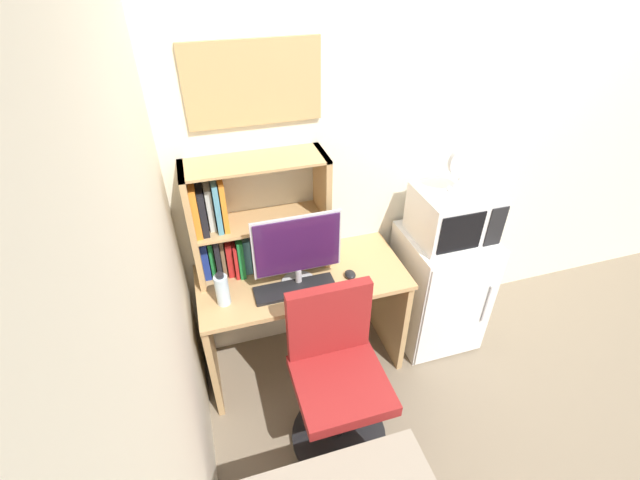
# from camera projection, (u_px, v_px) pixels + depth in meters

# --- Properties ---
(wall_back) EXTENTS (6.40, 0.04, 2.60)m
(wall_back) POSITION_uv_depth(u_px,v_px,m) (493.00, 140.00, 2.76)
(wall_back) COLOR silver
(wall_back) RESTS_ON ground_plane
(desk) EXTENTS (1.20, 0.56, 0.76)m
(desk) POSITION_uv_depth(u_px,v_px,m) (303.00, 305.00, 2.66)
(desk) COLOR tan
(desk) RESTS_ON ground_plane
(hutch_bookshelf) EXTENTS (0.75, 0.26, 0.68)m
(hutch_bookshelf) POSITION_uv_depth(u_px,v_px,m) (238.00, 223.00, 2.39)
(hutch_bookshelf) COLOR tan
(hutch_bookshelf) RESTS_ON desk
(monitor) EXTENTS (0.49, 0.19, 0.45)m
(monitor) POSITION_uv_depth(u_px,v_px,m) (297.00, 249.00, 2.32)
(monitor) COLOR #B7B7BC
(monitor) RESTS_ON desk
(keyboard) EXTENTS (0.45, 0.14, 0.02)m
(keyboard) POSITION_uv_depth(u_px,v_px,m) (295.00, 289.00, 2.41)
(keyboard) COLOR black
(keyboard) RESTS_ON desk
(computer_mouse) EXTENTS (0.06, 0.08, 0.03)m
(computer_mouse) POSITION_uv_depth(u_px,v_px,m) (350.00, 274.00, 2.50)
(computer_mouse) COLOR black
(computer_mouse) RESTS_ON desk
(water_bottle) EXTENTS (0.07, 0.07, 0.20)m
(water_bottle) POSITION_uv_depth(u_px,v_px,m) (222.00, 290.00, 2.28)
(water_bottle) COLOR silver
(water_bottle) RESTS_ON desk
(mini_fridge) EXTENTS (0.52, 0.53, 0.84)m
(mini_fridge) POSITION_uv_depth(u_px,v_px,m) (438.00, 287.00, 2.94)
(mini_fridge) COLOR white
(mini_fridge) RESTS_ON ground_plane
(microwave) EXTENTS (0.45, 0.39, 0.32)m
(microwave) POSITION_uv_depth(u_px,v_px,m) (453.00, 214.00, 2.60)
(microwave) COLOR silver
(microwave) RESTS_ON mini_fridge
(desk_fan) EXTENTS (0.19, 0.11, 0.29)m
(desk_fan) POSITION_uv_depth(u_px,v_px,m) (463.00, 165.00, 2.40)
(desk_fan) COLOR silver
(desk_fan) RESTS_ON microwave
(desk_chair) EXTENTS (0.54, 0.54, 0.97)m
(desk_chair) POSITION_uv_depth(u_px,v_px,m) (337.00, 382.00, 2.32)
(desk_chair) COLOR black
(desk_chair) RESTS_ON ground_plane
(wall_corkboard) EXTENTS (0.67, 0.02, 0.40)m
(wall_corkboard) POSITION_uv_depth(u_px,v_px,m) (254.00, 84.00, 2.10)
(wall_corkboard) COLOR tan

